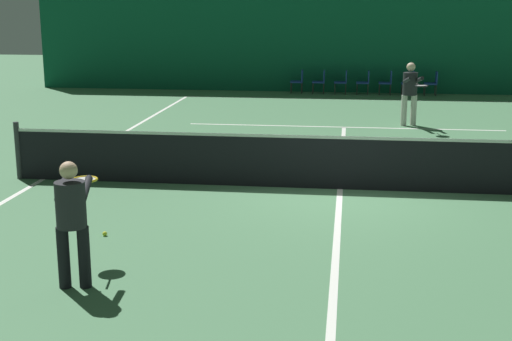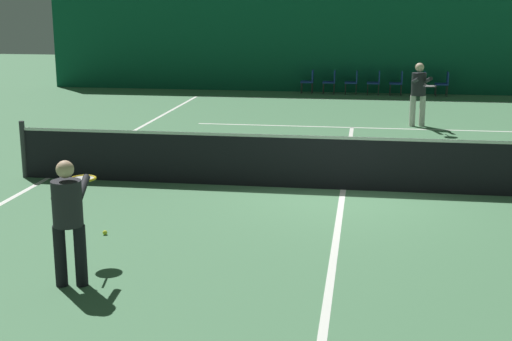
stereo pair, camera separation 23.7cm
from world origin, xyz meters
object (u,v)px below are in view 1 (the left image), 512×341
player_near (72,214)px  courtside_chair_3 (365,81)px  courtside_chair_4 (387,81)px  courtside_chair_5 (410,81)px  player_far (410,89)px  courtside_chair_0 (299,80)px  courtside_chair_1 (321,80)px  courtside_chair_2 (343,80)px  courtside_chair_6 (433,82)px  tennis_ball (105,234)px  tennis_net (341,161)px

player_near → courtside_chair_3: bearing=-22.3°
courtside_chair_3 → courtside_chair_4: size_ratio=1.00×
courtside_chair_4 → courtside_chair_5: bearing=90.0°
player_far → courtside_chair_3: bearing=177.4°
player_near → courtside_chair_0: player_near is taller
player_far → courtside_chair_1: size_ratio=1.99×
player_near → courtside_chair_2: 18.35m
courtside_chair_1 → courtside_chair_6: size_ratio=1.00×
player_far → courtside_chair_5: 6.52m
courtside_chair_2 → tennis_ball: (-3.12, -16.35, -0.45)m
player_far → courtside_chair_3: player_far is taller
courtside_chair_2 → courtside_chair_5: (2.35, 0.00, 0.00)m
player_near → tennis_ball: player_near is taller
tennis_net → courtside_chair_0: bearing=97.3°
tennis_net → player_near: bearing=-121.8°
courtside_chair_2 → courtside_chair_6: bearing=90.0°
player_near → courtside_chair_5: player_near is taller
tennis_net → courtside_chair_3: tennis_net is taller
courtside_chair_1 → courtside_chair_5: 3.13m
courtside_chair_0 → courtside_chair_5: 3.91m
tennis_net → courtside_chair_5: size_ratio=14.29×
courtside_chair_4 → courtside_chair_6: (1.56, 0.00, 0.00)m
courtside_chair_2 → courtside_chair_3: bearing=90.0°
courtside_chair_2 → courtside_chair_3: (0.78, 0.00, 0.00)m
player_near → courtside_chair_6: size_ratio=1.78×
courtside_chair_0 → player_near: bearing=-4.0°
courtside_chair_6 → tennis_ball: courtside_chair_6 is taller
courtside_chair_5 → tennis_ball: bearing=-18.5°
player_near → courtside_chair_1: player_near is taller
courtside_chair_5 → tennis_ball: 17.24m
player_far → courtside_chair_1: player_far is taller
courtside_chair_1 → courtside_chair_2: size_ratio=1.00×
courtside_chair_6 → tennis_ball: 17.51m
player_near → tennis_ball: (-0.28, 1.78, -0.84)m
tennis_ball → tennis_net: bearing=42.9°
tennis_net → tennis_ball: bearing=-137.1°
tennis_net → courtside_chair_2: tennis_net is taller
tennis_ball → player_near: bearing=-81.2°
courtside_chair_5 → courtside_chair_6: 0.78m
courtside_chair_3 → courtside_chair_6: (2.35, 0.00, 0.00)m
courtside_chair_6 → courtside_chair_5: bearing=-90.0°
tennis_net → courtside_chair_2: bearing=90.6°
courtside_chair_1 → courtside_chair_3: 1.56m
courtside_chair_0 → courtside_chair_6: size_ratio=1.00×
courtside_chair_2 → courtside_chair_6: size_ratio=1.00×
tennis_net → player_near: (-2.98, -4.80, 0.36)m
courtside_chair_2 → courtside_chair_4: 1.56m
courtside_chair_0 → tennis_ball: 16.43m
player_near → courtside_chair_4: (4.41, 18.13, -0.39)m
courtside_chair_4 → tennis_ball: (-4.69, -16.35, -0.45)m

